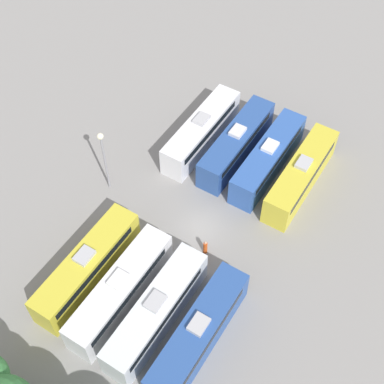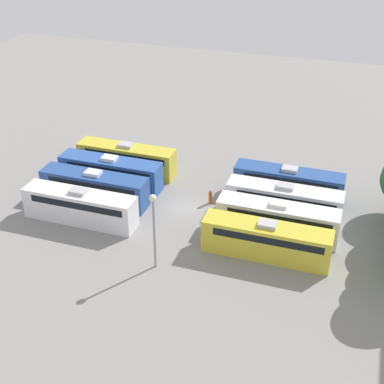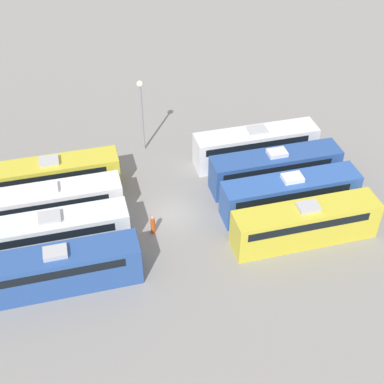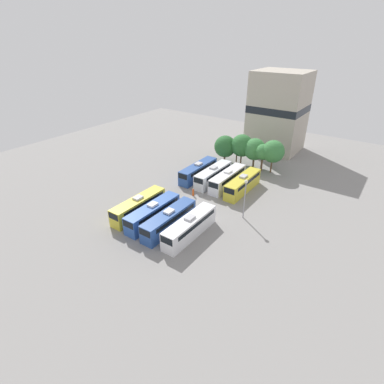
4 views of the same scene
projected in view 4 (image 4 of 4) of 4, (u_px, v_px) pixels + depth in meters
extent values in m
plane|color=gray|center=(194.00, 202.00, 56.30)|extent=(114.88, 114.88, 0.00)
cube|color=gold|center=(139.00, 207.00, 51.77)|extent=(2.46, 11.25, 3.15)
cube|color=black|center=(140.00, 202.00, 51.56)|extent=(2.50, 9.56, 0.69)
cube|color=black|center=(113.00, 217.00, 47.32)|extent=(2.17, 0.08, 1.10)
cube|color=#B2B2B7|center=(138.00, 198.00, 50.95)|extent=(1.20, 1.60, 0.35)
cube|color=#2D56A8|center=(153.00, 214.00, 49.77)|extent=(2.46, 11.25, 3.15)
cube|color=black|center=(154.00, 208.00, 49.57)|extent=(2.50, 9.56, 0.69)
cube|color=black|center=(128.00, 225.00, 45.32)|extent=(2.17, 0.08, 1.10)
cube|color=white|center=(153.00, 204.00, 48.95)|extent=(1.20, 1.60, 0.35)
cube|color=#284C93|center=(169.00, 221.00, 47.90)|extent=(2.46, 11.25, 3.15)
cube|color=black|center=(170.00, 215.00, 47.69)|extent=(2.50, 9.56, 0.69)
cube|color=black|center=(145.00, 233.00, 43.45)|extent=(2.17, 0.08, 1.10)
cube|color=silver|center=(169.00, 211.00, 47.08)|extent=(1.20, 1.60, 0.35)
cube|color=silver|center=(190.00, 227.00, 46.27)|extent=(2.46, 11.25, 3.15)
cube|color=black|center=(191.00, 222.00, 46.06)|extent=(2.50, 9.56, 0.69)
cube|color=black|center=(166.00, 241.00, 41.81)|extent=(2.17, 0.08, 1.10)
cube|color=#B2B2B7|center=(190.00, 218.00, 45.44)|extent=(1.20, 1.60, 0.35)
cube|color=#284C93|center=(198.00, 171.00, 65.01)|extent=(2.46, 11.25, 3.15)
cube|color=black|center=(199.00, 167.00, 64.80)|extent=(2.50, 9.56, 0.69)
cube|color=black|center=(183.00, 177.00, 60.56)|extent=(2.17, 0.08, 1.10)
cube|color=#B2B2B7|center=(198.00, 164.00, 64.19)|extent=(1.20, 1.60, 0.35)
cube|color=silver|center=(213.00, 175.00, 63.25)|extent=(2.46, 11.25, 3.15)
cube|color=black|center=(214.00, 171.00, 63.04)|extent=(2.50, 9.56, 0.69)
cube|color=black|center=(198.00, 181.00, 58.80)|extent=(2.17, 0.08, 1.10)
cube|color=#B2B2B7|center=(214.00, 167.00, 62.43)|extent=(1.20, 1.60, 0.35)
cube|color=silver|center=(227.00, 179.00, 61.48)|extent=(2.46, 11.25, 3.15)
cube|color=black|center=(228.00, 175.00, 61.27)|extent=(2.50, 9.56, 0.69)
cube|color=black|center=(213.00, 185.00, 57.03)|extent=(2.17, 0.08, 1.10)
cube|color=white|center=(228.00, 171.00, 60.66)|extent=(1.20, 1.60, 0.35)
cube|color=gold|center=(243.00, 184.00, 59.42)|extent=(2.46, 11.25, 3.15)
cube|color=black|center=(244.00, 180.00, 59.22)|extent=(2.50, 9.56, 0.69)
cube|color=black|center=(229.00, 191.00, 54.97)|extent=(2.17, 0.08, 1.10)
cube|color=#B2B2B7|center=(243.00, 176.00, 58.60)|extent=(1.20, 1.60, 0.35)
cylinder|color=#CC4C19|center=(193.00, 192.00, 58.23)|extent=(0.36, 0.36, 1.38)
sphere|color=tan|center=(193.00, 189.00, 57.85)|extent=(0.24, 0.24, 0.24)
cylinder|color=gray|center=(244.00, 201.00, 50.05)|extent=(0.20, 0.20, 6.70)
sphere|color=#EAE5C6|center=(246.00, 182.00, 48.40)|extent=(0.60, 0.60, 0.60)
cylinder|color=brown|center=(224.00, 158.00, 73.36)|extent=(0.43, 0.43, 2.17)
sphere|color=#28602D|center=(225.00, 146.00, 71.99)|extent=(5.23, 5.23, 5.23)
cylinder|color=brown|center=(237.00, 156.00, 72.77)|extent=(0.32, 0.32, 3.47)
sphere|color=#2D6B33|center=(237.00, 145.00, 71.43)|extent=(3.20, 3.20, 3.20)
cylinder|color=brown|center=(241.00, 159.00, 71.97)|extent=(0.33, 0.33, 2.87)
sphere|color=#2D6B33|center=(242.00, 146.00, 70.43)|extent=(5.27, 5.27, 5.27)
cylinder|color=brown|center=(253.00, 162.00, 70.33)|extent=(0.44, 0.44, 2.70)
sphere|color=#387A3D|center=(255.00, 149.00, 68.86)|extent=(5.06, 5.06, 5.06)
cylinder|color=brown|center=(262.00, 164.00, 68.15)|extent=(0.45, 0.45, 3.41)
sphere|color=#387A3D|center=(263.00, 152.00, 66.76)|extent=(3.56, 3.56, 3.56)
cylinder|color=brown|center=(271.00, 166.00, 67.58)|extent=(0.35, 0.35, 3.29)
sphere|color=#387A3D|center=(273.00, 151.00, 65.99)|extent=(4.99, 4.99, 4.99)
cube|color=#B2A899|center=(278.00, 112.00, 77.43)|extent=(12.90, 11.77, 20.12)
cube|color=black|center=(279.00, 108.00, 76.95)|extent=(12.96, 11.83, 1.80)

